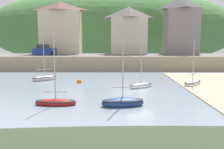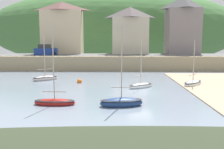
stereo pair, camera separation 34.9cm
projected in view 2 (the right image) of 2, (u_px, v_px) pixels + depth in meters
name	position (u px, v px, depth m)	size (l,w,h in m)	color
ground	(176.00, 120.00, 16.04)	(48.00, 41.00, 0.61)	gray
quay_seawall	(130.00, 62.00, 42.66)	(48.00, 9.40, 2.40)	#9A8A68
hillside_backdrop	(115.00, 29.00, 79.01)	(80.00, 44.00, 23.56)	#43723C
waterfront_building_left	(62.00, 27.00, 49.55)	(8.14, 4.69, 10.20)	beige
waterfront_building_centre	(130.00, 30.00, 49.45)	(7.23, 6.18, 9.17)	beige
waterfront_building_right	(182.00, 25.00, 49.17)	(6.46, 5.80, 11.21)	gray
church_with_spire	(183.00, 15.00, 52.79)	(3.00, 3.00, 15.53)	gray
fishing_boat_green	(141.00, 85.00, 27.45)	(3.16, 2.53, 5.52)	white
sailboat_nearest_shore	(55.00, 102.00, 20.42)	(3.46, 1.42, 6.57)	#A11D18
sailboat_white_hull	(45.00, 78.00, 32.39)	(3.38, 2.81, 6.16)	silver
rowboat_small_beached	(121.00, 102.00, 19.98)	(3.66, 1.88, 6.61)	navy
sailboat_far_left	(193.00, 83.00, 28.73)	(3.34, 3.59, 5.41)	white
parked_car_near_slipway	(46.00, 50.00, 45.75)	(4.20, 1.96, 1.95)	navy
mooring_buoy	(79.00, 81.00, 30.46)	(0.61, 0.61, 0.61)	orange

